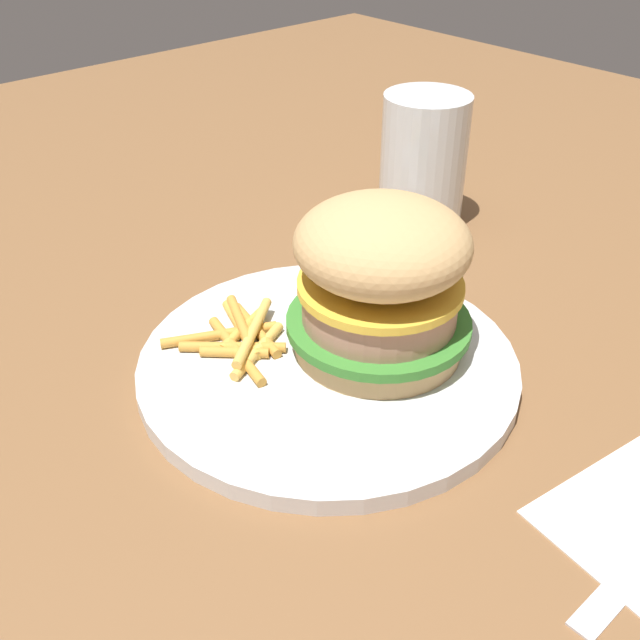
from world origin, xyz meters
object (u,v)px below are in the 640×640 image
(sandwich, at_px, (381,279))
(fries_pile, at_px, (241,337))
(plate, at_px, (320,364))
(drink_glass, at_px, (423,165))

(sandwich, height_order, fries_pile, sandwich)
(sandwich, bearing_deg, plate, -25.59)
(sandwich, bearing_deg, fries_pile, -44.94)
(drink_glass, bearing_deg, sandwich, 34.42)
(fries_pile, bearing_deg, drink_glass, -166.42)
(plate, relative_size, fries_pile, 2.75)
(sandwich, xyz_separation_m, drink_glass, (-0.18, -0.13, -0.01))
(plate, bearing_deg, sandwich, 154.41)
(plate, relative_size, drink_glass, 2.15)
(fries_pile, height_order, drink_glass, drink_glass)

